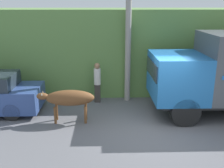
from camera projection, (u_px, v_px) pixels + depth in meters
The scene contains 6 objects.
ground_plane at pixel (156, 132), 8.96m from camera, with size 60.00×60.00×0.00m, color slate.
hillside_embankment at pixel (137, 46), 14.28m from camera, with size 32.00×5.50×3.96m.
building_backdrop at pixel (35, 59), 12.93m from camera, with size 4.65×2.70×3.11m.
brown_cow at pixel (69, 98), 9.48m from camera, with size 2.08×0.58×1.22m.
pedestrian_on_hill at pixel (97, 80), 11.38m from camera, with size 0.31×0.31×1.78m.
utility_pole at pixel (128, 35), 11.08m from camera, with size 0.90×0.25×5.68m.
Camera 1 is at (-1.75, -8.04, 4.19)m, focal length 42.00 mm.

